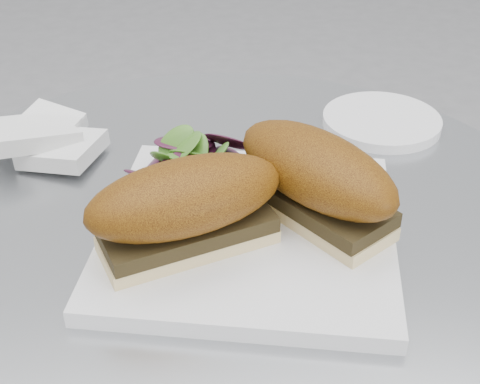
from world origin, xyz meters
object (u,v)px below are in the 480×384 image
object	(u,v)px
sandwich_left	(186,205)
sandwich_right	(315,176)
plate	(249,231)
saucer	(382,121)

from	to	relation	value
sandwich_left	sandwich_right	world-z (taller)	same
plate	saucer	world-z (taller)	plate
sandwich_left	sandwich_right	size ratio (longest dim) A/B	0.99
plate	sandwich_right	world-z (taller)	sandwich_right
plate	saucer	size ratio (longest dim) A/B	1.86
plate	sandwich_right	size ratio (longest dim) A/B	1.37
sandwich_right	saucer	xyz separation A→B (m)	(0.13, 0.19, -0.05)
sandwich_right	saucer	bearing A→B (deg)	113.30
sandwich_right	saucer	size ratio (longest dim) A/B	1.36
plate	saucer	xyz separation A→B (m)	(0.19, 0.20, -0.00)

